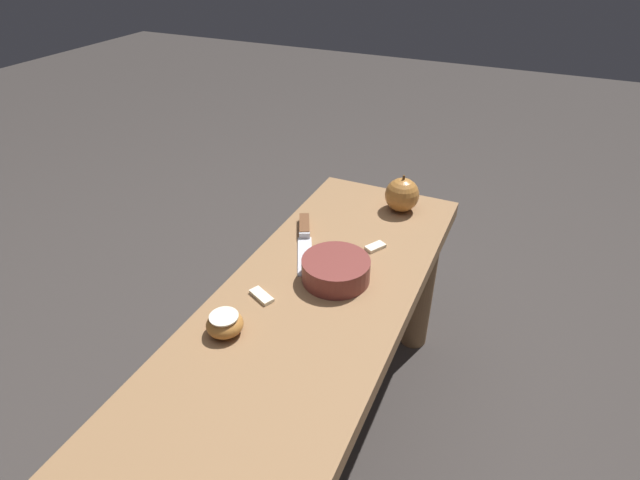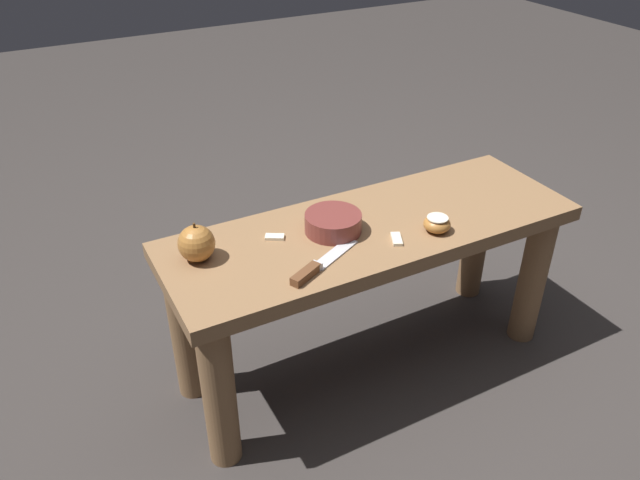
# 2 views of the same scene
# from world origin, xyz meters

# --- Properties ---
(ground_plane) EXTENTS (8.00, 8.00, 0.00)m
(ground_plane) POSITION_xyz_m (0.00, 0.00, 0.00)
(ground_plane) COLOR #383330
(wooden_bench) EXTENTS (1.09, 0.37, 0.47)m
(wooden_bench) POSITION_xyz_m (0.00, 0.00, 0.36)
(wooden_bench) COLOR olive
(wooden_bench) RESTS_ON ground_plane
(knife) EXTENTS (0.22, 0.13, 0.02)m
(knife) POSITION_xyz_m (-0.22, -0.11, 0.48)
(knife) COLOR silver
(knife) RESTS_ON wooden_bench
(apple_whole) EXTENTS (0.09, 0.09, 0.10)m
(apple_whole) POSITION_xyz_m (-0.45, 0.06, 0.51)
(apple_whole) COLOR #B27233
(apple_whole) RESTS_ON wooden_bench
(apple_cut) EXTENTS (0.07, 0.07, 0.04)m
(apple_cut) POSITION_xyz_m (0.12, -0.10, 0.49)
(apple_cut) COLOR #B27233
(apple_cut) RESTS_ON wooden_bench
(apple_slice_near_knife) EXTENTS (0.05, 0.04, 0.01)m
(apple_slice_near_knife) POSITION_xyz_m (-0.25, 0.06, 0.47)
(apple_slice_near_knife) COLOR silver
(apple_slice_near_knife) RESTS_ON wooden_bench
(apple_slice_center) EXTENTS (0.04, 0.06, 0.01)m
(apple_slice_center) POSITION_xyz_m (0.01, -0.09, 0.47)
(apple_slice_center) COLOR silver
(apple_slice_center) RESTS_ON wooden_bench
(bowl) EXTENTS (0.14, 0.14, 0.05)m
(bowl) POSITION_xyz_m (-0.11, 0.02, 0.49)
(bowl) COLOR brown
(bowl) RESTS_ON wooden_bench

